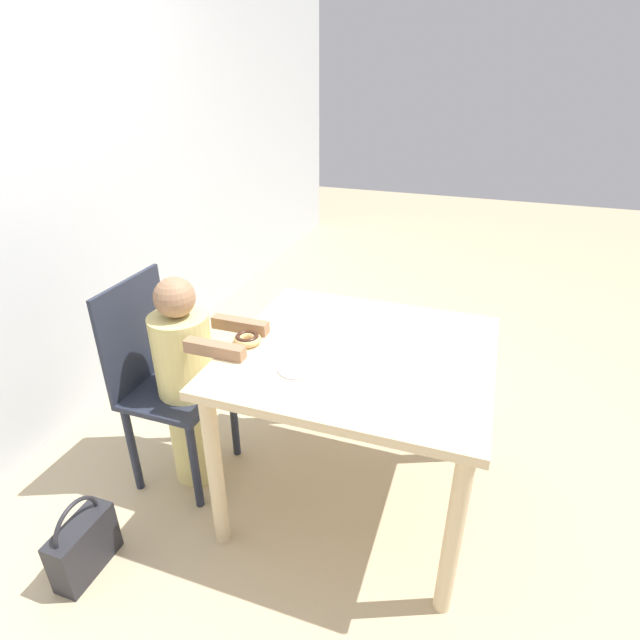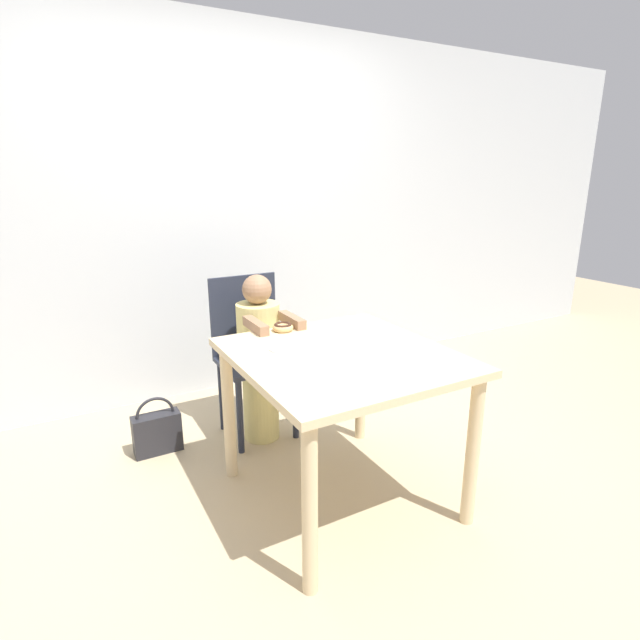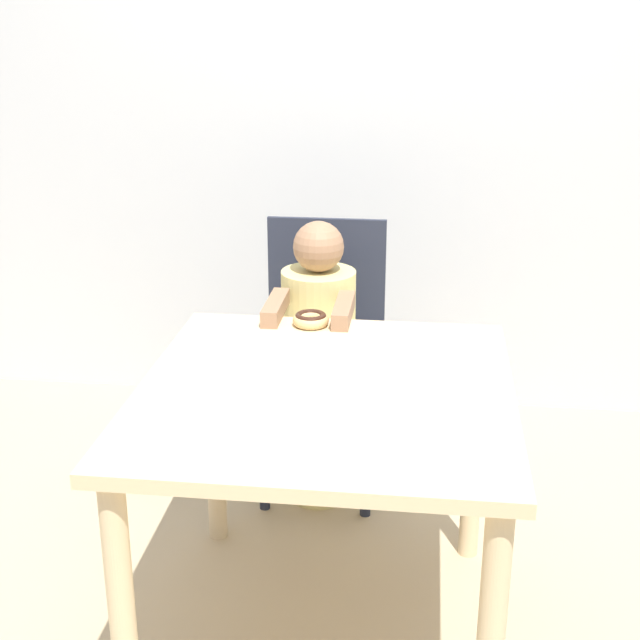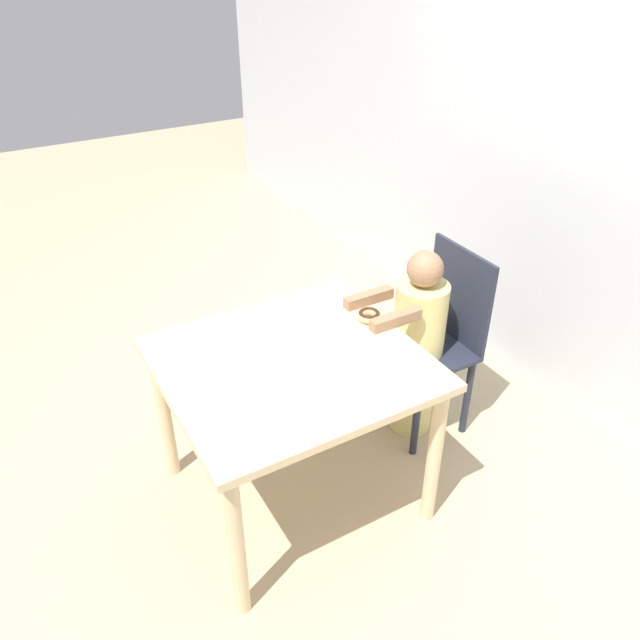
% 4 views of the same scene
% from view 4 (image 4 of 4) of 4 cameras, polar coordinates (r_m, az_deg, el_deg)
% --- Properties ---
extents(ground_plane, '(12.00, 12.00, 0.00)m').
position_cam_4_polar(ground_plane, '(2.95, -2.28, -15.43)').
color(ground_plane, tan).
extents(wall_back, '(8.00, 0.05, 2.50)m').
position_cam_4_polar(wall_back, '(3.18, 24.02, 12.60)').
color(wall_back, silver).
rests_on(wall_back, ground_plane).
extents(dining_table, '(0.93, 0.99, 0.75)m').
position_cam_4_polar(dining_table, '(2.51, -2.59, -5.64)').
color(dining_table, beige).
rests_on(dining_table, ground_plane).
extents(chair, '(0.41, 0.38, 0.95)m').
position_cam_4_polar(chair, '(3.06, 10.56, -1.75)').
color(chair, '#232838').
rests_on(chair, ground_plane).
extents(child_figure, '(0.26, 0.47, 0.99)m').
position_cam_4_polar(child_figure, '(2.99, 8.81, -2.32)').
color(child_figure, '#E0D17F').
rests_on(child_figure, ground_plane).
extents(donut, '(0.11, 0.11, 0.04)m').
position_cam_4_polar(donut, '(2.69, 4.51, 0.44)').
color(donut, '#DBB270').
rests_on(donut, dining_table).
extents(napkin, '(0.28, 0.28, 0.00)m').
position_cam_4_polar(napkin, '(2.53, -1.74, -2.27)').
color(napkin, white).
rests_on(napkin, dining_table).
extents(handbag, '(0.26, 0.10, 0.34)m').
position_cam_4_polar(handbag, '(3.65, 4.46, -1.97)').
color(handbag, '#232328').
rests_on(handbag, ground_plane).
extents(plate, '(0.14, 0.14, 0.01)m').
position_cam_4_polar(plate, '(2.66, -1.36, -0.24)').
color(plate, silver).
rests_on(plate, dining_table).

